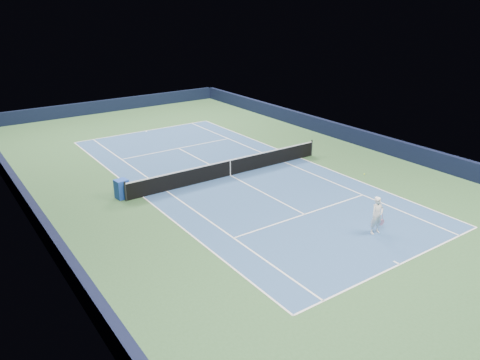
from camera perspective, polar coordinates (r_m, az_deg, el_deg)
ground at (r=27.30m, az=-1.20°, el=0.55°), size 40.00×40.00×0.00m
wall_far at (r=44.38m, az=-15.77°, el=8.70°), size 22.00×0.35×1.10m
wall_right at (r=34.03m, az=14.18°, el=5.13°), size 0.35×40.00×1.10m
wall_left at (r=23.36m, az=-23.89°, el=-3.66°), size 0.35×40.00×1.10m
court_surface at (r=27.30m, az=-1.20°, el=0.56°), size 10.97×23.77×0.01m
baseline_far at (r=37.29m, az=-11.47°, el=5.90°), size 10.97×0.08×0.00m
baseline_near at (r=19.54m, az=18.90°, el=-9.70°), size 10.97×0.08×0.00m
sideline_doubles_right at (r=30.50m, az=7.40°, el=2.67°), size 0.08×23.77×0.00m
sideline_doubles_left at (r=24.90m, az=-11.75°, el=-2.02°), size 0.08×23.77×0.00m
sideline_singles_right at (r=29.63m, az=5.43°, el=2.19°), size 0.08×23.77×0.00m
sideline_singles_left at (r=25.41m, az=-8.93°, el=-1.33°), size 0.08×23.77×0.00m
service_line_far at (r=32.52m, az=-7.50°, el=3.86°), size 8.23×0.08×0.00m
service_line_near at (r=22.68m, az=7.87°, el=-4.17°), size 8.23×0.08×0.00m
center_service_line at (r=27.29m, az=-1.20°, el=0.57°), size 0.08×12.80×0.00m
center_mark_far at (r=37.16m, az=-11.38°, el=5.85°), size 0.08×0.30×0.00m
center_mark_near at (r=19.61m, az=18.55°, el=-9.53°), size 0.08×0.30×0.00m
tennis_net at (r=27.12m, az=-1.21°, el=1.55°), size 12.90×0.10×1.07m
sponsor_cube at (r=24.84m, az=-14.21°, el=-1.06°), size 0.69×0.64×1.01m
tennis_player at (r=21.25m, az=16.37°, el=-4.16°), size 0.80×1.27×2.48m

